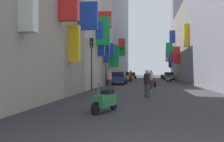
{
  "coord_description": "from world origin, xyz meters",
  "views": [
    {
      "loc": [
        -0.14,
        -4.28,
        1.59
      ],
      "look_at": [
        -4.41,
        26.56,
        1.6
      ],
      "focal_mm": 42.2,
      "sensor_mm": 36.0,
      "label": 1
    }
  ],
  "objects_px": {
    "scooter_blue": "(146,77)",
    "scooter_red": "(152,82)",
    "parked_car_yellow": "(125,76)",
    "pedestrian_near_left": "(147,84)",
    "parked_car_red": "(131,75)",
    "scooter_green": "(105,100)",
    "scooter_white": "(131,77)",
    "parked_car_grey": "(169,76)",
    "pedestrian_mid_street": "(131,76)",
    "parked_car_blue": "(118,78)",
    "scooter_black": "(162,76)",
    "scooter_silver": "(169,79)",
    "traffic_light_near_corner": "(106,58)",
    "pedestrian_crossing": "(151,79)",
    "pedestrian_near_right": "(110,79)",
    "traffic_light_far_corner": "(92,55)"
  },
  "relations": [
    {
      "from": "parked_car_blue",
      "to": "pedestrian_mid_street",
      "type": "height_order",
      "value": "pedestrian_mid_street"
    },
    {
      "from": "parked_car_grey",
      "to": "scooter_black",
      "type": "relative_size",
      "value": 2.19
    },
    {
      "from": "pedestrian_mid_street",
      "to": "scooter_black",
      "type": "bearing_deg",
      "value": 73.71
    },
    {
      "from": "pedestrian_near_right",
      "to": "traffic_light_far_corner",
      "type": "relative_size",
      "value": 0.4
    },
    {
      "from": "parked_car_grey",
      "to": "parked_car_yellow",
      "type": "bearing_deg",
      "value": -140.48
    },
    {
      "from": "scooter_black",
      "to": "traffic_light_far_corner",
      "type": "relative_size",
      "value": 0.43
    },
    {
      "from": "scooter_white",
      "to": "parked_car_yellow",
      "type": "bearing_deg",
      "value": -96.06
    },
    {
      "from": "pedestrian_mid_street",
      "to": "pedestrian_near_right",
      "type": "bearing_deg",
      "value": -94.35
    },
    {
      "from": "parked_car_red",
      "to": "traffic_light_far_corner",
      "type": "relative_size",
      "value": 1.0
    },
    {
      "from": "scooter_black",
      "to": "pedestrian_near_left",
      "type": "bearing_deg",
      "value": -94.21
    },
    {
      "from": "traffic_light_near_corner",
      "to": "traffic_light_far_corner",
      "type": "bearing_deg",
      "value": -90.04
    },
    {
      "from": "parked_car_blue",
      "to": "scooter_black",
      "type": "bearing_deg",
      "value": 74.83
    },
    {
      "from": "scooter_black",
      "to": "scooter_red",
      "type": "xyz_separation_m",
      "value": [
        -2.43,
        -28.4,
        -0.0
      ]
    },
    {
      "from": "pedestrian_near_right",
      "to": "traffic_light_near_corner",
      "type": "relative_size",
      "value": 0.38
    },
    {
      "from": "parked_car_grey",
      "to": "traffic_light_near_corner",
      "type": "xyz_separation_m",
      "value": [
        -8.2,
        -21.97,
        2.27
      ]
    },
    {
      "from": "pedestrian_crossing",
      "to": "pedestrian_mid_street",
      "type": "relative_size",
      "value": 0.98
    },
    {
      "from": "pedestrian_crossing",
      "to": "pedestrian_mid_street",
      "type": "bearing_deg",
      "value": 101.41
    },
    {
      "from": "parked_car_red",
      "to": "parked_car_grey",
      "type": "distance_m",
      "value": 9.18
    },
    {
      "from": "scooter_blue",
      "to": "pedestrian_crossing",
      "type": "distance_m",
      "value": 25.08
    },
    {
      "from": "scooter_silver",
      "to": "traffic_light_near_corner",
      "type": "xyz_separation_m",
      "value": [
        -7.57,
        -12.81,
        2.54
      ]
    },
    {
      "from": "parked_car_blue",
      "to": "pedestrian_near_left",
      "type": "bearing_deg",
      "value": -77.11
    },
    {
      "from": "parked_car_red",
      "to": "scooter_silver",
      "type": "bearing_deg",
      "value": -66.0
    },
    {
      "from": "scooter_green",
      "to": "traffic_light_far_corner",
      "type": "xyz_separation_m",
      "value": [
        -2.84,
        10.5,
        2.42
      ]
    },
    {
      "from": "pedestrian_crossing",
      "to": "pedestrian_mid_street",
      "type": "xyz_separation_m",
      "value": [
        -2.71,
        13.44,
        0.02
      ]
    },
    {
      "from": "scooter_black",
      "to": "scooter_red",
      "type": "distance_m",
      "value": 28.51
    },
    {
      "from": "scooter_red",
      "to": "pedestrian_mid_street",
      "type": "bearing_deg",
      "value": 105.9
    },
    {
      "from": "parked_car_grey",
      "to": "scooter_silver",
      "type": "xyz_separation_m",
      "value": [
        -0.63,
        -9.16,
        -0.27
      ]
    },
    {
      "from": "scooter_silver",
      "to": "pedestrian_crossing",
      "type": "bearing_deg",
      "value": -99.82
    },
    {
      "from": "pedestrian_crossing",
      "to": "scooter_red",
      "type": "bearing_deg",
      "value": 86.79
    },
    {
      "from": "scooter_green",
      "to": "scooter_red",
      "type": "distance_m",
      "value": 17.29
    },
    {
      "from": "parked_car_blue",
      "to": "scooter_green",
      "type": "distance_m",
      "value": 21.74
    },
    {
      "from": "scooter_black",
      "to": "pedestrian_near_left",
      "type": "distance_m",
      "value": 39.66
    },
    {
      "from": "scooter_blue",
      "to": "pedestrian_near_left",
      "type": "bearing_deg",
      "value": -89.29
    },
    {
      "from": "parked_car_grey",
      "to": "scooter_silver",
      "type": "height_order",
      "value": "parked_car_grey"
    },
    {
      "from": "pedestrian_near_left",
      "to": "scooter_red",
      "type": "bearing_deg",
      "value": 87.52
    },
    {
      "from": "parked_car_blue",
      "to": "pedestrian_crossing",
      "type": "distance_m",
      "value": 8.66
    },
    {
      "from": "scooter_white",
      "to": "scooter_red",
      "type": "relative_size",
      "value": 1.05
    },
    {
      "from": "parked_car_yellow",
      "to": "parked_car_grey",
      "type": "height_order",
      "value": "parked_car_yellow"
    },
    {
      "from": "scooter_blue",
      "to": "scooter_red",
      "type": "bearing_deg",
      "value": -87.66
    },
    {
      "from": "parked_car_red",
      "to": "scooter_green",
      "type": "xyz_separation_m",
      "value": [
        1.86,
        -45.23,
        -0.25
      ]
    },
    {
      "from": "parked_car_blue",
      "to": "scooter_green",
      "type": "xyz_separation_m",
      "value": [
        2.0,
        -21.64,
        -0.31
      ]
    },
    {
      "from": "pedestrian_mid_street",
      "to": "scooter_red",
      "type": "bearing_deg",
      "value": -74.1
    },
    {
      "from": "scooter_silver",
      "to": "pedestrian_near_right",
      "type": "height_order",
      "value": "pedestrian_near_right"
    },
    {
      "from": "scooter_black",
      "to": "pedestrian_mid_street",
      "type": "height_order",
      "value": "pedestrian_mid_street"
    },
    {
      "from": "parked_car_grey",
      "to": "pedestrian_mid_street",
      "type": "relative_size",
      "value": 2.32
    },
    {
      "from": "scooter_white",
      "to": "parked_car_blue",
      "type": "bearing_deg",
      "value": -91.56
    },
    {
      "from": "scooter_red",
      "to": "pedestrian_near_left",
      "type": "height_order",
      "value": "pedestrian_near_left"
    },
    {
      "from": "parked_car_yellow",
      "to": "pedestrian_near_left",
      "type": "distance_m",
      "value": 27.59
    },
    {
      "from": "scooter_green",
      "to": "traffic_light_far_corner",
      "type": "bearing_deg",
      "value": 105.13
    },
    {
      "from": "scooter_white",
      "to": "pedestrian_near_left",
      "type": "relative_size",
      "value": 1.12
    }
  ]
}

